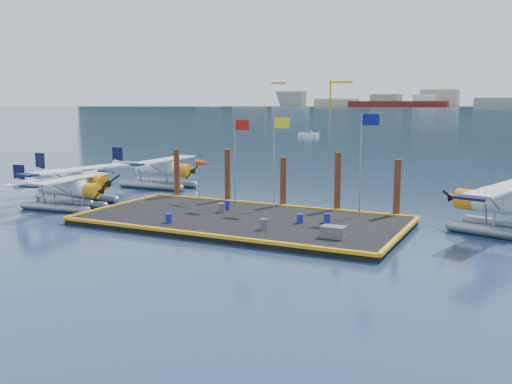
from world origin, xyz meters
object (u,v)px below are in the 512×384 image
piling_3 (338,184)px  drum_3 (169,218)px  seaplane_b (79,182)px  seaplane_d (510,208)px  flagpole_blue (364,149)px  drum_1 (264,224)px  windsock (204,164)px  drum_5 (222,208)px  crate (334,232)px  flagpole_yellow (277,149)px  piling_0 (177,175)px  seaplane_c (161,171)px  piling_2 (283,184)px  seaplane_a (67,191)px  piling_4 (397,190)px  drum_4 (327,218)px  piling_1 (228,177)px  drum_2 (300,219)px  drum_0 (227,205)px  flagpole_red (238,149)px

piling_3 → drum_3: bearing=-131.9°
seaplane_b → seaplane_d: bearing=105.2°
piling_3 → flagpole_blue: bearing=-36.1°
drum_1 → windsock: size_ratio=0.20×
drum_5 → crate: crate is taller
flagpole_yellow → piling_0: flagpole_yellow is taller
seaplane_c → piling_2: size_ratio=2.56×
seaplane_a → drum_1: bearing=80.3°
drum_3 → flagpole_blue: (9.96, 7.06, 4.00)m
piling_4 → drum_1: bearing=-126.9°
drum_4 → piling_2: bearing=137.8°
piling_1 → piling_3: (8.50, 0.00, 0.05)m
drum_2 → flagpole_blue: (2.82, 3.63, 4.01)m
seaplane_d → drum_0: 17.66m
seaplane_b → piling_2: bearing=114.3°
drum_3 → flagpole_yellow: size_ratio=0.09×
windsock → piling_0: 4.02m
seaplane_c → seaplane_d: bearing=77.4°
drum_5 → drum_3: bearing=-105.8°
flagpole_yellow → piling_1: (-4.70, 1.60, -2.41)m
seaplane_a → windsock: size_ratio=2.77×
drum_3 → crate: (10.17, 0.75, 0.03)m
seaplane_d → piling_1: 19.33m
drum_0 → drum_3: bearing=-101.3°
flagpole_yellow → seaplane_d: bearing=1.4°
seaplane_c → piling_0: size_ratio=2.43×
drum_4 → piling_3: size_ratio=0.13×
seaplane_b → drum_0: (12.68, 0.45, -0.83)m
seaplane_d → piling_0: (-23.79, 1.25, 0.39)m
seaplane_c → drum_1: (16.26, -12.85, -0.80)m
seaplane_b → seaplane_c: size_ratio=1.03×
flagpole_red → piling_3: size_ratio=1.40×
crate → piling_3: size_ratio=0.30×
drum_0 → flagpole_yellow: flagpole_yellow is taller
crate → piling_1: bearing=144.0°
drum_3 → flagpole_yellow: bearing=60.7°
drum_0 → crate: bearing=-26.4°
drum_0 → piling_2: (2.72, 3.38, 1.18)m
seaplane_d → seaplane_b: bearing=111.0°
drum_2 → crate: bearing=-41.6°
seaplane_c → drum_0: size_ratio=15.32×
seaplane_c → flagpole_blue: (20.29, -6.69, 3.17)m
seaplane_c → piling_0: piling_0 is taller
drum_3 → piling_0: 10.20m
flagpole_red → piling_0: (-6.21, 1.60, -2.40)m
flagpole_yellow → drum_2: bearing=-48.8°
drum_2 → piling_1: size_ratio=0.13×
drum_1 → drum_5: 5.82m
seaplane_c → piling_1: 10.88m
seaplane_b → flagpole_blue: flagpole_blue is taller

